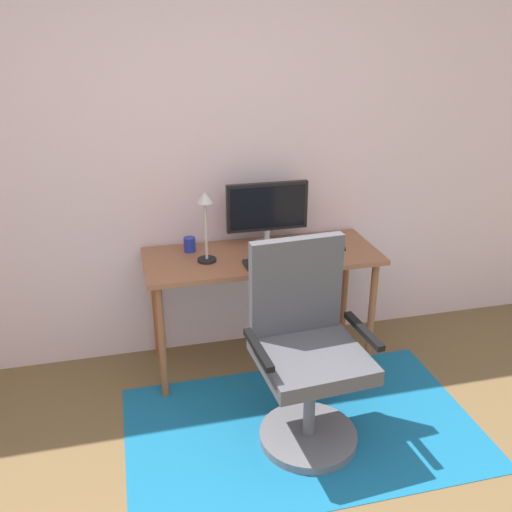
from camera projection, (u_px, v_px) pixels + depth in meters
wall_back at (188, 154)px, 3.36m from camera, size 6.00×0.10×2.60m
area_rug at (302, 427)px, 3.04m from camera, size 1.88×1.14×0.01m
desk at (262, 267)px, 3.38m from camera, size 1.40×0.55×0.75m
monitor at (267, 210)px, 3.39m from camera, size 0.50×0.18×0.40m
keyboard at (281, 262)px, 3.22m from camera, size 0.43×0.13×0.02m
computer_mouse at (333, 256)px, 3.27m from camera, size 0.06×0.10×0.03m
coffee_cup at (190, 244)px, 3.37m from camera, size 0.07×0.07×0.09m
cell_phone at (339, 246)px, 3.45m from camera, size 0.10×0.15×0.01m
desk_lamp at (205, 216)px, 3.14m from camera, size 0.11×0.11×0.41m
office_chair at (306, 359)px, 2.83m from camera, size 0.62×0.55×1.06m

